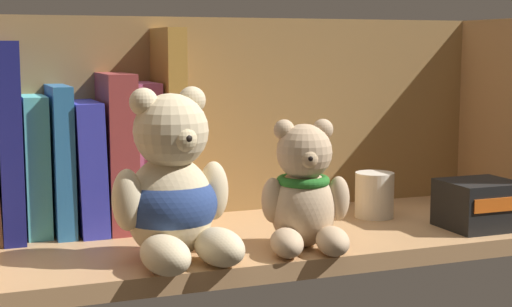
{
  "coord_description": "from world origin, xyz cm",
  "views": [
    {
      "loc": [
        -31.54,
        -83.14,
        23.53
      ],
      "look_at": [
        0.76,
        0.0,
        11.4
      ],
      "focal_mm": 55.31,
      "sensor_mm": 36.0,
      "label": 1
    }
  ],
  "objects_px": {
    "book_8": "(141,153)",
    "teddy_bear_larger": "(172,193)",
    "book_6": "(84,164)",
    "book_9": "(164,126)",
    "small_product_box": "(479,204)",
    "teddy_bear_smaller": "(304,194)",
    "book_3": "(7,139)",
    "book_4": "(34,164)",
    "pillar_candle": "(374,195)",
    "book_7": "(113,150)",
    "book_5": "(58,158)"
  },
  "relations": [
    {
      "from": "book_8",
      "to": "teddy_bear_larger",
      "type": "height_order",
      "value": "teddy_bear_larger"
    },
    {
      "from": "book_9",
      "to": "pillar_candle",
      "type": "bearing_deg",
      "value": -16.56
    },
    {
      "from": "book_8",
      "to": "teddy_bear_larger",
      "type": "relative_size",
      "value": 0.99
    },
    {
      "from": "book_4",
      "to": "pillar_candle",
      "type": "bearing_deg",
      "value": -10.41
    },
    {
      "from": "book_8",
      "to": "book_9",
      "type": "xyz_separation_m",
      "value": [
        0.03,
        0.0,
        0.03
      ]
    },
    {
      "from": "small_product_box",
      "to": "book_5",
      "type": "bearing_deg",
      "value": 159.63
    },
    {
      "from": "book_3",
      "to": "book_7",
      "type": "height_order",
      "value": "book_3"
    },
    {
      "from": "book_6",
      "to": "small_product_box",
      "type": "distance_m",
      "value": 0.47
    },
    {
      "from": "teddy_bear_smaller",
      "to": "pillar_candle",
      "type": "relative_size",
      "value": 2.43
    },
    {
      "from": "book_6",
      "to": "pillar_candle",
      "type": "bearing_deg",
      "value": -12.07
    },
    {
      "from": "book_7",
      "to": "book_8",
      "type": "distance_m",
      "value": 0.03
    },
    {
      "from": "book_8",
      "to": "book_5",
      "type": "bearing_deg",
      "value": -180.0
    },
    {
      "from": "small_product_box",
      "to": "teddy_bear_smaller",
      "type": "bearing_deg",
      "value": -177.17
    },
    {
      "from": "teddy_bear_larger",
      "to": "small_product_box",
      "type": "xyz_separation_m",
      "value": [
        0.38,
        0.01,
        -0.04
      ]
    },
    {
      "from": "book_6",
      "to": "small_product_box",
      "type": "bearing_deg",
      "value": -21.63
    },
    {
      "from": "book_7",
      "to": "small_product_box",
      "type": "distance_m",
      "value": 0.44
    },
    {
      "from": "book_7",
      "to": "small_product_box",
      "type": "xyz_separation_m",
      "value": [
        0.4,
        -0.17,
        -0.06
      ]
    },
    {
      "from": "book_8",
      "to": "small_product_box",
      "type": "height_order",
      "value": "book_8"
    },
    {
      "from": "book_3",
      "to": "teddy_bear_smaller",
      "type": "xyz_separation_m",
      "value": [
        0.29,
        -0.19,
        -0.05
      ]
    },
    {
      "from": "book_6",
      "to": "book_8",
      "type": "height_order",
      "value": "book_8"
    },
    {
      "from": "book_3",
      "to": "teddy_bear_larger",
      "type": "relative_size",
      "value": 1.26
    },
    {
      "from": "book_3",
      "to": "book_7",
      "type": "distance_m",
      "value": 0.12
    },
    {
      "from": "book_3",
      "to": "book_9",
      "type": "xyz_separation_m",
      "value": [
        0.19,
        0.0,
        0.01
      ]
    },
    {
      "from": "book_8",
      "to": "teddy_bear_smaller",
      "type": "relative_size",
      "value": 1.25
    },
    {
      "from": "book_3",
      "to": "pillar_candle",
      "type": "relative_size",
      "value": 3.87
    },
    {
      "from": "book_4",
      "to": "book_9",
      "type": "bearing_deg",
      "value": 0.0
    },
    {
      "from": "book_7",
      "to": "book_8",
      "type": "height_order",
      "value": "book_7"
    },
    {
      "from": "book_8",
      "to": "pillar_candle",
      "type": "height_order",
      "value": "book_8"
    },
    {
      "from": "book_5",
      "to": "small_product_box",
      "type": "relative_size",
      "value": 2.03
    },
    {
      "from": "teddy_bear_smaller",
      "to": "small_product_box",
      "type": "distance_m",
      "value": 0.24
    },
    {
      "from": "book_6",
      "to": "book_9",
      "type": "relative_size",
      "value": 0.64
    },
    {
      "from": "book_5",
      "to": "book_8",
      "type": "distance_m",
      "value": 0.1
    },
    {
      "from": "book_8",
      "to": "teddy_bear_larger",
      "type": "xyz_separation_m",
      "value": [
        -0.01,
        -0.18,
        -0.02
      ]
    },
    {
      "from": "book_6",
      "to": "pillar_candle",
      "type": "distance_m",
      "value": 0.36
    },
    {
      "from": "book_6",
      "to": "pillar_candle",
      "type": "height_order",
      "value": "book_6"
    },
    {
      "from": "book_5",
      "to": "teddy_bear_larger",
      "type": "distance_m",
      "value": 0.2
    },
    {
      "from": "book_4",
      "to": "teddy_bear_larger",
      "type": "height_order",
      "value": "teddy_bear_larger"
    },
    {
      "from": "book_3",
      "to": "book_6",
      "type": "relative_size",
      "value": 1.45
    },
    {
      "from": "teddy_bear_smaller",
      "to": "small_product_box",
      "type": "height_order",
      "value": "teddy_bear_smaller"
    },
    {
      "from": "book_5",
      "to": "pillar_candle",
      "type": "height_order",
      "value": "book_5"
    },
    {
      "from": "book_6",
      "to": "book_4",
      "type": "bearing_deg",
      "value": 180.0
    },
    {
      "from": "book_6",
      "to": "book_9",
      "type": "height_order",
      "value": "book_9"
    },
    {
      "from": "book_3",
      "to": "book_7",
      "type": "xyz_separation_m",
      "value": [
        0.12,
        0.0,
        -0.02
      ]
    },
    {
      "from": "teddy_bear_larger",
      "to": "pillar_candle",
      "type": "distance_m",
      "value": 0.31
    },
    {
      "from": "book_3",
      "to": "book_4",
      "type": "xyz_separation_m",
      "value": [
        0.03,
        0.0,
        -0.03
      ]
    },
    {
      "from": "book_3",
      "to": "book_9",
      "type": "height_order",
      "value": "book_9"
    },
    {
      "from": "book_6",
      "to": "book_8",
      "type": "xyz_separation_m",
      "value": [
        0.07,
        0.0,
        0.01
      ]
    },
    {
      "from": "pillar_candle",
      "to": "book_3",
      "type": "bearing_deg",
      "value": 170.26
    },
    {
      "from": "book_9",
      "to": "small_product_box",
      "type": "distance_m",
      "value": 0.39
    },
    {
      "from": "book_4",
      "to": "book_7",
      "type": "distance_m",
      "value": 0.09
    }
  ]
}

